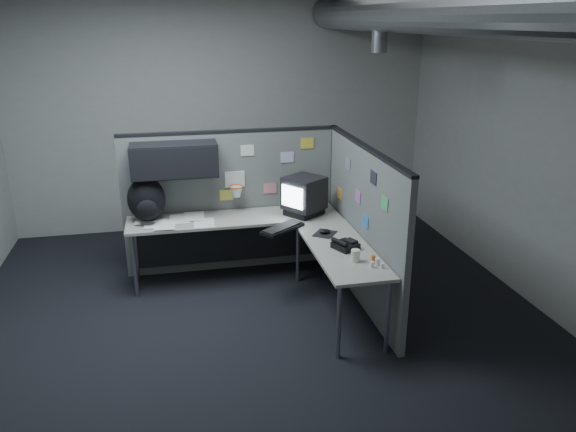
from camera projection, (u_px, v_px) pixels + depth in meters
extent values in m
cube|color=black|center=(259.00, 320.00, 5.47)|extent=(5.60, 5.60, 0.01)
cube|color=#9E9E99|center=(223.00, 111.00, 7.53)|extent=(5.60, 0.01, 3.20)
cube|color=#9E9E99|center=(362.00, 314.00, 2.35)|extent=(5.60, 0.01, 3.20)
cube|color=#9E9E99|center=(539.00, 145.00, 5.50)|extent=(0.01, 5.60, 3.20)
cylinder|color=slate|center=(415.00, 9.00, 4.80)|extent=(0.40, 5.49, 0.40)
cylinder|color=slate|center=(380.00, 37.00, 5.63)|extent=(0.16, 0.16, 0.30)
cube|color=slate|center=(232.00, 202.00, 6.39)|extent=(2.43, 0.06, 1.60)
cube|color=black|center=(230.00, 131.00, 6.12)|extent=(2.43, 0.07, 0.03)
cube|color=black|center=(332.00, 196.00, 6.62)|extent=(0.07, 0.07, 1.60)
cube|color=black|center=(174.00, 160.00, 5.89)|extent=(0.90, 0.35, 0.35)
cube|color=black|center=(175.00, 164.00, 5.73)|extent=(0.90, 0.02, 0.33)
cube|color=silver|center=(235.00, 179.00, 6.27)|extent=(0.22, 0.02, 0.18)
torus|color=#D85914|center=(236.00, 187.00, 6.20)|extent=(0.16, 0.16, 0.01)
cone|color=white|center=(236.00, 192.00, 6.22)|extent=(0.14, 0.14, 0.11)
cube|color=#CC4C4C|center=(153.00, 189.00, 6.11)|extent=(0.15, 0.01, 0.12)
cube|color=silver|center=(247.00, 150.00, 6.19)|extent=(0.15, 0.01, 0.12)
cube|color=#D87F7F|center=(270.00, 188.00, 6.39)|extent=(0.15, 0.01, 0.12)
cube|color=silver|center=(287.00, 157.00, 6.32)|extent=(0.15, 0.01, 0.12)
cube|color=gold|center=(307.00, 143.00, 6.31)|extent=(0.15, 0.01, 0.12)
cube|color=#E5D84C|center=(226.00, 195.00, 6.31)|extent=(0.15, 0.01, 0.12)
cube|color=slate|center=(363.00, 227.00, 5.62)|extent=(0.06, 2.23, 1.60)
cube|color=black|center=(366.00, 147.00, 5.35)|extent=(0.07, 2.23, 0.03)
cube|color=gray|center=(348.00, 164.00, 5.84)|extent=(0.01, 0.15, 0.12)
cube|color=#B266B2|center=(358.00, 196.00, 5.60)|extent=(0.01, 0.15, 0.12)
cube|color=#26262D|center=(373.00, 178.00, 5.13)|extent=(0.01, 0.15, 0.12)
cube|color=orange|center=(340.00, 193.00, 6.20)|extent=(0.01, 0.15, 0.12)
cube|color=#4CB266|center=(385.00, 203.00, 4.90)|extent=(0.01, 0.15, 0.12)
cube|color=#337FCC|center=(365.00, 222.00, 5.42)|extent=(0.01, 0.15, 0.12)
cube|color=#9C998D|center=(234.00, 219.00, 6.12)|extent=(2.30, 0.56, 0.03)
cube|color=#9C998D|center=(340.00, 248.00, 5.32)|extent=(0.56, 1.55, 0.03)
cube|color=black|center=(233.00, 238.00, 6.43)|extent=(2.18, 0.02, 0.55)
cylinder|color=gray|center=(135.00, 266.00, 5.82)|extent=(0.04, 0.04, 0.70)
cylinder|color=gray|center=(136.00, 250.00, 6.23)|extent=(0.04, 0.04, 0.70)
cylinder|color=gray|center=(298.00, 252.00, 6.17)|extent=(0.04, 0.04, 0.70)
cylinder|color=gray|center=(339.00, 322.00, 4.75)|extent=(0.04, 0.04, 0.70)
cylinder|color=gray|center=(388.00, 316.00, 4.83)|extent=(0.04, 0.04, 0.70)
cube|color=black|center=(304.00, 211.00, 6.19)|extent=(0.47, 0.46, 0.07)
cube|color=black|center=(304.00, 193.00, 6.12)|extent=(0.52, 0.52, 0.35)
cube|color=white|center=(292.00, 197.00, 5.98)|extent=(0.18, 0.24, 0.23)
cube|color=black|center=(282.00, 229.00, 5.73)|extent=(0.51, 0.45, 0.03)
cube|color=black|center=(282.00, 227.00, 5.73)|extent=(0.46, 0.40, 0.01)
cube|color=black|center=(325.00, 234.00, 5.64)|extent=(0.29, 0.30, 0.01)
ellipsoid|color=black|center=(325.00, 231.00, 5.63)|extent=(0.12, 0.09, 0.04)
cube|color=black|center=(345.00, 246.00, 5.27)|extent=(0.27, 0.27, 0.06)
cylinder|color=black|center=(340.00, 242.00, 5.22)|extent=(0.12, 0.19, 0.04)
cube|color=black|center=(351.00, 241.00, 5.28)|extent=(0.13, 0.14, 0.02)
cylinder|color=silver|center=(377.00, 262.00, 4.91)|extent=(0.05, 0.05, 0.06)
cylinder|color=silver|center=(372.00, 265.00, 4.87)|extent=(0.04, 0.04, 0.05)
cylinder|color=silver|center=(382.00, 266.00, 4.86)|extent=(0.04, 0.04, 0.05)
cylinder|color=#D85914|center=(373.00, 259.00, 4.95)|extent=(0.04, 0.04, 0.07)
cylinder|color=beige|center=(355.00, 256.00, 4.98)|extent=(0.10, 0.10, 0.11)
cube|color=white|center=(204.00, 223.00, 5.94)|extent=(0.23, 0.31, 0.00)
cube|color=white|center=(180.00, 219.00, 6.04)|extent=(0.23, 0.31, 0.00)
cube|color=white|center=(155.00, 223.00, 5.91)|extent=(0.23, 0.31, 0.00)
cube|color=white|center=(194.00, 216.00, 6.11)|extent=(0.23, 0.31, 0.00)
cube|color=white|center=(165.00, 225.00, 5.84)|extent=(0.23, 0.31, 0.00)
cube|color=white|center=(146.00, 219.00, 6.00)|extent=(0.23, 0.31, 0.00)
ellipsoid|color=black|center=(146.00, 199.00, 5.92)|extent=(0.46, 0.39, 0.48)
ellipsoid|color=black|center=(147.00, 210.00, 5.80)|extent=(0.24, 0.18, 0.22)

